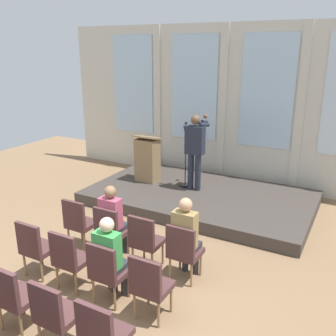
{
  "coord_description": "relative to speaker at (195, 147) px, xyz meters",
  "views": [
    {
      "loc": [
        3.18,
        -3.03,
        3.4
      ],
      "look_at": [
        -0.06,
        2.93,
        1.23
      ],
      "focal_mm": 40.08,
      "sensor_mm": 36.0,
      "label": 1
    }
  ],
  "objects": [
    {
      "name": "ground_plane",
      "position": [
        0.19,
        -4.46,
        -1.27
      ],
      "size": [
        15.78,
        15.78,
        0.0
      ],
      "primitive_type": "plane",
      "color": "#846647"
    },
    {
      "name": "rear_partition",
      "position": [
        0.24,
        1.6,
        0.77
      ],
      "size": [
        9.5,
        0.14,
        4.0
      ],
      "color": "beige",
      "rests_on": "ground"
    },
    {
      "name": "chair_r2_c1",
      "position": [
        -0.15,
        -4.98,
        -0.74
      ],
      "size": [
        0.46,
        0.44,
        0.94
      ],
      "color": "olive",
      "rests_on": "ground"
    },
    {
      "name": "chair_r1_c0",
      "position": [
        -0.82,
        -4.0,
        -0.74
      ],
      "size": [
        0.46,
        0.44,
        0.94
      ],
      "color": "olive",
      "rests_on": "ground"
    },
    {
      "name": "chair_r0_c3",
      "position": [
        1.21,
        -3.02,
        -0.74
      ],
      "size": [
        0.46,
        0.44,
        0.94
      ],
      "color": "olive",
      "rests_on": "ground"
    },
    {
      "name": "mic_stand",
      "position": [
        -0.28,
        0.09,
        -0.68
      ],
      "size": [
        0.28,
        0.28,
        1.55
      ],
      "color": "black",
      "rests_on": "stage_platform"
    },
    {
      "name": "chair_r1_c3",
      "position": [
        1.21,
        -4.0,
        -0.74
      ],
      "size": [
        0.46,
        0.44,
        0.94
      ],
      "color": "olive",
      "rests_on": "ground"
    },
    {
      "name": "chair_r2_c2",
      "position": [
        0.53,
        -4.98,
        -0.74
      ],
      "size": [
        0.46,
        0.44,
        0.94
      ],
      "color": "olive",
      "rests_on": "ground"
    },
    {
      "name": "stage_platform",
      "position": [
        0.19,
        -0.12,
        -1.14
      ],
      "size": [
        4.97,
        2.85,
        0.26
      ],
      "primitive_type": "cube",
      "color": "#3F3833",
      "rests_on": "ground"
    },
    {
      "name": "chair_r1_c1",
      "position": [
        -0.15,
        -4.0,
        -0.74
      ],
      "size": [
        0.46,
        0.44,
        0.94
      ],
      "color": "olive",
      "rests_on": "ground"
    },
    {
      "name": "audience_r1_c2",
      "position": [
        0.53,
        -3.92,
        -0.56
      ],
      "size": [
        0.36,
        0.39,
        1.29
      ],
      "color": "#2D2D33",
      "rests_on": "ground"
    },
    {
      "name": "audience_r0_c3",
      "position": [
        1.21,
        -2.94,
        -0.53
      ],
      "size": [
        0.36,
        0.39,
        1.34
      ],
      "color": "#2D2D33",
      "rests_on": "ground"
    },
    {
      "name": "chair_r0_c1",
      "position": [
        -0.15,
        -3.02,
        -0.74
      ],
      "size": [
        0.46,
        0.44,
        0.94
      ],
      "color": "olive",
      "rests_on": "ground"
    },
    {
      "name": "chair_r2_c3",
      "position": [
        1.21,
        -4.98,
        -0.74
      ],
      "size": [
        0.46,
        0.44,
        0.94
      ],
      "color": "olive",
      "rests_on": "ground"
    },
    {
      "name": "chair_r1_c2",
      "position": [
        0.53,
        -4.0,
        -0.74
      ],
      "size": [
        0.46,
        0.44,
        0.94
      ],
      "color": "olive",
      "rests_on": "ground"
    },
    {
      "name": "speaker",
      "position": [
        0.0,
        0.0,
        0.0
      ],
      "size": [
        0.51,
        0.69,
        1.74
      ],
      "color": "#232838",
      "rests_on": "stage_platform"
    },
    {
      "name": "lectern",
      "position": [
        -1.27,
        -0.0,
        -0.46
      ],
      "size": [
        0.6,
        0.48,
        1.16
      ],
      "color": "#93724C",
      "rests_on": "stage_platform"
    },
    {
      "name": "audience_r0_c1",
      "position": [
        -0.15,
        -2.94,
        -0.56
      ],
      "size": [
        0.36,
        0.39,
        1.29
      ],
      "color": "#2D2D33",
      "rests_on": "ground"
    },
    {
      "name": "chair_r0_c0",
      "position": [
        -0.82,
        -3.02,
        -0.74
      ],
      "size": [
        0.46,
        0.44,
        0.94
      ],
      "color": "olive",
      "rests_on": "ground"
    },
    {
      "name": "chair_r0_c2",
      "position": [
        0.53,
        -3.02,
        -0.74
      ],
      "size": [
        0.46,
        0.44,
        0.94
      ],
      "color": "olive",
      "rests_on": "ground"
    }
  ]
}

